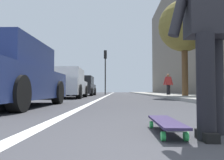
{
  "coord_description": "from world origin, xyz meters",
  "views": [
    {
      "loc": [
        -1.17,
        0.39,
        0.38
      ],
      "look_at": [
        9.13,
        0.64,
        0.85
      ],
      "focal_mm": 37.23,
      "sensor_mm": 36.0,
      "label": 1
    }
  ],
  "objects_px": {
    "skater_person": "(211,23)",
    "parked_car_near": "(4,76)",
    "parked_car_far": "(82,86)",
    "street_tree_mid": "(184,26)",
    "pedestrian_distant": "(168,83)",
    "parked_car_mid": "(67,84)",
    "skateboard": "(166,123)",
    "traffic_light": "(105,64)"
  },
  "relations": [
    {
      "from": "skateboard",
      "to": "parked_car_mid",
      "type": "height_order",
      "value": "parked_car_mid"
    },
    {
      "from": "skateboard",
      "to": "pedestrian_distant",
      "type": "distance_m",
      "value": 13.45
    },
    {
      "from": "parked_car_near",
      "to": "parked_car_far",
      "type": "distance_m",
      "value": 12.44
    },
    {
      "from": "traffic_light",
      "to": "parked_car_near",
      "type": "bearing_deg",
      "value": 175.37
    },
    {
      "from": "skater_person",
      "to": "traffic_light",
      "type": "relative_size",
      "value": 0.38
    },
    {
      "from": "skateboard",
      "to": "traffic_light",
      "type": "xyz_separation_m",
      "value": [
        20.5,
        1.62,
        2.89
      ]
    },
    {
      "from": "skateboard",
      "to": "traffic_light",
      "type": "bearing_deg",
      "value": 4.52
    },
    {
      "from": "skateboard",
      "to": "street_tree_mid",
      "type": "relative_size",
      "value": 0.16
    },
    {
      "from": "skater_person",
      "to": "parked_car_near",
      "type": "relative_size",
      "value": 0.39
    },
    {
      "from": "traffic_light",
      "to": "skater_person",
      "type": "bearing_deg",
      "value": -174.56
    },
    {
      "from": "parked_car_far",
      "to": "street_tree_mid",
      "type": "relative_size",
      "value": 0.84
    },
    {
      "from": "street_tree_mid",
      "to": "parked_car_far",
      "type": "bearing_deg",
      "value": 48.16
    },
    {
      "from": "parked_car_mid",
      "to": "pedestrian_distant",
      "type": "xyz_separation_m",
      "value": [
        3.32,
        -5.93,
        0.12
      ]
    },
    {
      "from": "parked_car_mid",
      "to": "pedestrian_distant",
      "type": "relative_size",
      "value": 3.01
    },
    {
      "from": "parked_car_mid",
      "to": "pedestrian_distant",
      "type": "bearing_deg",
      "value": -60.74
    },
    {
      "from": "pedestrian_distant",
      "to": "street_tree_mid",
      "type": "bearing_deg",
      "value": -176.36
    },
    {
      "from": "skater_person",
      "to": "parked_car_near",
      "type": "distance_m",
      "value": 4.72
    },
    {
      "from": "skateboard",
      "to": "parked_car_mid",
      "type": "xyz_separation_m",
      "value": [
        9.8,
        3.05,
        0.63
      ]
    },
    {
      "from": "parked_car_mid",
      "to": "street_tree_mid",
      "type": "distance_m",
      "value": 6.83
    },
    {
      "from": "skateboard",
      "to": "parked_car_far",
      "type": "relative_size",
      "value": 0.2
    },
    {
      "from": "skateboard",
      "to": "parked_car_far",
      "type": "height_order",
      "value": "parked_car_far"
    },
    {
      "from": "parked_car_mid",
      "to": "street_tree_mid",
      "type": "bearing_deg",
      "value": -87.79
    },
    {
      "from": "parked_car_mid",
      "to": "street_tree_mid",
      "type": "relative_size",
      "value": 0.87
    },
    {
      "from": "parked_car_near",
      "to": "parked_car_far",
      "type": "bearing_deg",
      "value": 0.47
    },
    {
      "from": "street_tree_mid",
      "to": "parked_car_mid",
      "type": "bearing_deg",
      "value": 92.21
    },
    {
      "from": "skater_person",
      "to": "pedestrian_distant",
      "type": "distance_m",
      "value": 13.51
    },
    {
      "from": "pedestrian_distant",
      "to": "skater_person",
      "type": "bearing_deg",
      "value": 169.19
    },
    {
      "from": "parked_car_far",
      "to": "pedestrian_distant",
      "type": "bearing_deg",
      "value": -112.36
    },
    {
      "from": "parked_car_near",
      "to": "parked_car_mid",
      "type": "relative_size",
      "value": 0.95
    },
    {
      "from": "skateboard",
      "to": "street_tree_mid",
      "type": "distance_m",
      "value": 11.11
    },
    {
      "from": "pedestrian_distant",
      "to": "parked_car_mid",
      "type": "bearing_deg",
      "value": 119.26
    },
    {
      "from": "parked_car_near",
      "to": "street_tree_mid",
      "type": "height_order",
      "value": "street_tree_mid"
    },
    {
      "from": "parked_car_far",
      "to": "skateboard",
      "type": "bearing_deg",
      "value": -168.66
    },
    {
      "from": "skater_person",
      "to": "parked_car_mid",
      "type": "bearing_deg",
      "value": 18.83
    },
    {
      "from": "parked_car_near",
      "to": "traffic_light",
      "type": "distance_m",
      "value": 17.56
    },
    {
      "from": "parked_car_mid",
      "to": "parked_car_far",
      "type": "relative_size",
      "value": 1.04
    },
    {
      "from": "street_tree_mid",
      "to": "pedestrian_distant",
      "type": "xyz_separation_m",
      "value": [
        3.08,
        0.2,
        -2.89
      ]
    },
    {
      "from": "skateboard",
      "to": "parked_car_near",
      "type": "height_order",
      "value": "parked_car_near"
    },
    {
      "from": "parked_car_near",
      "to": "parked_car_far",
      "type": "height_order",
      "value": "parked_car_near"
    },
    {
      "from": "skateboard",
      "to": "street_tree_mid",
      "type": "height_order",
      "value": "street_tree_mid"
    },
    {
      "from": "skater_person",
      "to": "parked_car_near",
      "type": "xyz_separation_m",
      "value": [
        3.3,
        3.37,
        -0.22
      ]
    },
    {
      "from": "skater_person",
      "to": "parked_car_mid",
      "type": "relative_size",
      "value": 0.37
    }
  ]
}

